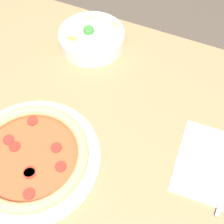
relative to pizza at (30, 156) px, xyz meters
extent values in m
plane|color=#4C4238|center=(0.09, 0.13, -0.75)|extent=(8.00, 8.00, 0.00)
cube|color=#99724C|center=(0.09, 0.13, -0.03)|extent=(1.04, 0.81, 0.03)
cylinder|color=olive|center=(-0.36, 0.46, -0.40)|extent=(0.06, 0.06, 0.70)
cylinder|color=white|center=(0.00, 0.00, -0.01)|extent=(0.32, 0.32, 0.01)
torus|color=tan|center=(0.00, 0.00, 0.01)|extent=(0.27, 0.27, 0.03)
cylinder|color=#D14C28|center=(0.00, 0.00, 0.00)|extent=(0.23, 0.23, 0.01)
cylinder|color=maroon|center=(-0.07, 0.02, 0.00)|extent=(0.03, 0.03, 0.00)
cylinder|color=maroon|center=(0.02, -0.03, 0.00)|extent=(0.03, 0.03, 0.00)
cylinder|color=maroon|center=(0.04, -0.08, 0.00)|extent=(0.03, 0.03, 0.00)
cylinder|color=maroon|center=(-0.05, 0.01, 0.00)|extent=(0.03, 0.03, 0.00)
cylinder|color=maroon|center=(0.08, 0.01, 0.00)|extent=(0.03, 0.03, 0.00)
cylinder|color=maroon|center=(0.04, 0.04, 0.00)|extent=(0.03, 0.03, 0.00)
cylinder|color=maroon|center=(-0.04, 0.08, 0.00)|extent=(0.03, 0.03, 0.00)
cylinder|color=maroon|center=(0.02, -0.04, 0.00)|extent=(0.03, 0.03, 0.00)
cylinder|color=white|center=(-0.04, 0.39, 0.01)|extent=(0.19, 0.19, 0.05)
torus|color=white|center=(-0.04, 0.39, 0.02)|extent=(0.19, 0.19, 0.01)
ellipsoid|color=tan|center=(-0.07, 0.45, 0.03)|extent=(0.03, 0.02, 0.02)
ellipsoid|color=tan|center=(-0.03, 0.40, 0.02)|extent=(0.04, 0.03, 0.02)
ellipsoid|color=#998466|center=(0.01, 0.45, 0.03)|extent=(0.04, 0.04, 0.02)
ellipsoid|color=#998466|center=(-0.04, 0.47, 0.02)|extent=(0.03, 0.04, 0.02)
ellipsoid|color=tan|center=(-0.03, 0.36, 0.02)|extent=(0.04, 0.04, 0.02)
sphere|color=#388433|center=(-0.05, 0.39, 0.03)|extent=(0.03, 0.03, 0.03)
ellipsoid|color=yellow|center=(-0.07, 0.35, 0.03)|extent=(0.04, 0.02, 0.02)
cube|color=white|center=(0.40, 0.16, -0.02)|extent=(0.20, 0.20, 0.00)
cube|color=silver|center=(0.37, 0.13, -0.01)|extent=(0.01, 0.13, 0.00)
cube|color=silver|center=(0.38, 0.22, -0.01)|extent=(0.00, 0.06, 0.00)
cube|color=silver|center=(0.38, 0.22, -0.01)|extent=(0.00, 0.06, 0.00)
cube|color=silver|center=(0.37, 0.22, -0.01)|extent=(0.00, 0.06, 0.00)
cube|color=silver|center=(0.37, 0.22, -0.01)|extent=(0.00, 0.06, 0.00)
cube|color=silver|center=(0.42, 0.09, -0.01)|extent=(0.01, 0.09, 0.01)
camera|label=1|loc=(0.29, -0.21, 0.64)|focal=50.00mm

